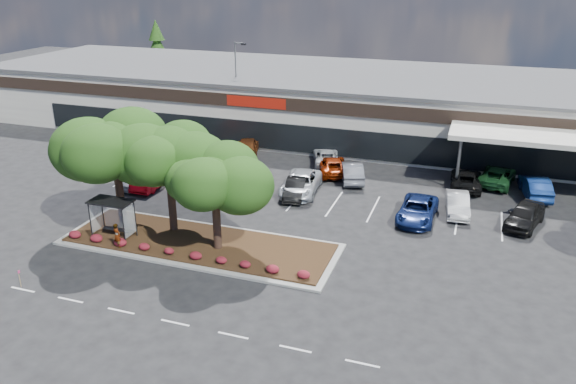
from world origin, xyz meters
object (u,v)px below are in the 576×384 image
(survey_stake, at_px, (19,276))
(car_0, at_px, (139,178))
(light_pole, at_px, (238,96))
(car_1, at_px, (153,178))

(survey_stake, height_order, car_0, car_0)
(light_pole, height_order, survey_stake, light_pole)
(survey_stake, xyz_separation_m, car_1, (-1.24, 15.90, 0.10))
(survey_stake, xyz_separation_m, car_0, (-2.38, 15.61, -0.00))
(light_pole, xyz_separation_m, car_1, (-0.58, -15.89, -3.53))
(car_0, bearing_deg, light_pole, 93.40)
(light_pole, bearing_deg, car_0, -96.06)
(car_0, relative_size, car_1, 0.84)
(survey_stake, distance_m, car_0, 15.79)
(light_pole, bearing_deg, survey_stake, -88.80)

